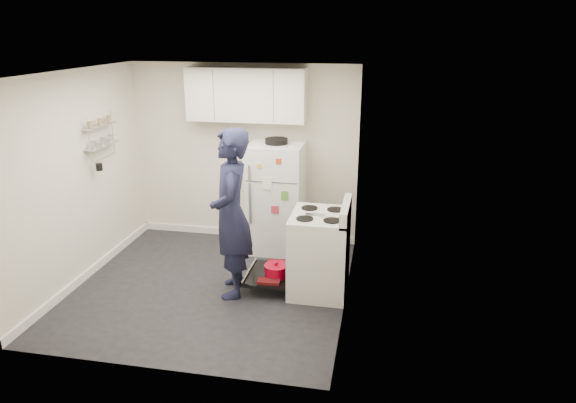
% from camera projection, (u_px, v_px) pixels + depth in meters
% --- Properties ---
extents(room, '(3.21, 3.21, 2.51)m').
position_uv_depth(room, '(205.00, 189.00, 5.80)').
color(room, black).
rests_on(room, ground).
extents(electric_range, '(0.66, 0.76, 1.10)m').
position_uv_depth(electric_range, '(319.00, 254.00, 5.92)').
color(electric_range, silver).
rests_on(electric_range, ground).
extents(open_oven_door, '(0.55, 0.70, 0.22)m').
position_uv_depth(open_oven_door, '(272.00, 272.00, 6.09)').
color(open_oven_door, black).
rests_on(open_oven_door, ground).
extents(refrigerator, '(0.72, 0.74, 1.56)m').
position_uv_depth(refrigerator, '(277.00, 197.00, 6.98)').
color(refrigerator, white).
rests_on(refrigerator, ground).
extents(upper_cabinets, '(1.60, 0.33, 0.70)m').
position_uv_depth(upper_cabinets, '(246.00, 95.00, 6.79)').
color(upper_cabinets, silver).
rests_on(upper_cabinets, room).
extents(wall_shelf_rack, '(0.14, 0.60, 0.61)m').
position_uv_depth(wall_shelf_rack, '(101.00, 136.00, 6.34)').
color(wall_shelf_rack, '#B2B2B7').
rests_on(wall_shelf_rack, room).
extents(person, '(0.63, 0.80, 1.94)m').
position_uv_depth(person, '(231.00, 214.00, 5.73)').
color(person, '#171A34').
rests_on(person, ground).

